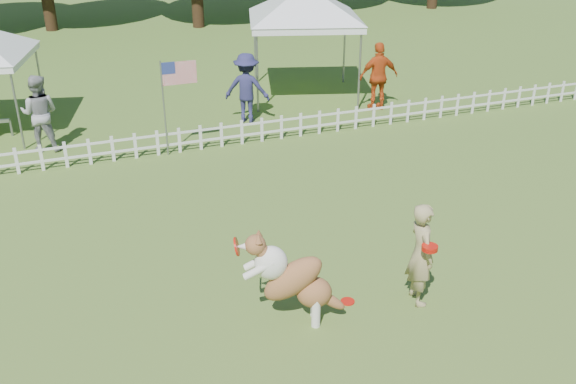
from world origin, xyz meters
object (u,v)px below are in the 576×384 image
object	(u,v)px
spectator_b	(247,88)
frisbee_on_turf	(348,301)
canopy_tent_right	(304,43)
spectator_c	(379,76)
dog	(294,279)
handler	(421,254)
flag_pole	(164,109)
spectator_a	(40,113)

from	to	relation	value
spectator_b	frisbee_on_turf	bearing A→B (deg)	112.46
canopy_tent_right	spectator_c	size ratio (longest dim) A/B	1.68
dog	handler	bearing A→B (deg)	14.08
flag_pole	spectator_a	xyz separation A→B (m)	(-2.62, 1.33, -0.20)
flag_pole	spectator_c	world-z (taller)	flag_pole
frisbee_on_turf	flag_pole	bearing A→B (deg)	101.88
canopy_tent_right	spectator_b	distance (m)	2.78
flag_pole	handler	bearing A→B (deg)	-72.12
flag_pole	spectator_b	size ratio (longest dim) A/B	1.22
handler	frisbee_on_turf	world-z (taller)	handler
dog	spectator_c	world-z (taller)	spectator_c
spectator_a	spectator_c	distance (m)	8.67
spectator_c	flag_pole	bearing A→B (deg)	18.61
spectator_a	spectator_b	bearing A→B (deg)	-158.66
handler	spectator_a	distance (m)	9.70
dog	spectator_a	xyz separation A→B (m)	(-3.12, 8.14, 0.18)
spectator_b	spectator_c	xyz separation A→B (m)	(3.65, -0.28, 0.02)
frisbee_on_turf	spectator_a	bearing A→B (deg)	116.73
dog	flag_pole	distance (m)	6.84
handler	canopy_tent_right	xyz separation A→B (m)	(2.21, 10.11, 0.74)
frisbee_on_turf	spectator_c	distance (m)	9.26
frisbee_on_turf	spectator_b	world-z (taller)	spectator_b
flag_pole	spectator_c	bearing A→B (deg)	10.96
frisbee_on_turf	spectator_b	size ratio (longest dim) A/B	0.12
handler	spectator_b	distance (m)	8.54
frisbee_on_turf	spectator_a	distance (m)	9.00
canopy_tent_right	spectator_a	size ratio (longest dim) A/B	1.73
flag_pole	spectator_a	distance (m)	2.95
canopy_tent_right	spectator_c	bearing A→B (deg)	-35.43
handler	spectator_b	world-z (taller)	spectator_b
handler	frisbee_on_turf	bearing A→B (deg)	81.17
spectator_b	spectator_c	bearing A→B (deg)	-154.97
canopy_tent_right	frisbee_on_turf	bearing A→B (deg)	-91.59
spectator_c	spectator_a	bearing A→B (deg)	6.32
spectator_c	dog	bearing A→B (deg)	62.18
dog	spectator_b	bearing A→B (deg)	96.16
dog	spectator_c	size ratio (longest dim) A/B	0.77
flag_pole	canopy_tent_right	bearing A→B (deg)	33.16
handler	frisbee_on_turf	distance (m)	1.30
canopy_tent_right	spectator_a	bearing A→B (deg)	-149.52
spectator_b	spectator_c	distance (m)	3.66
spectator_a	spectator_c	bearing A→B (deg)	-161.61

